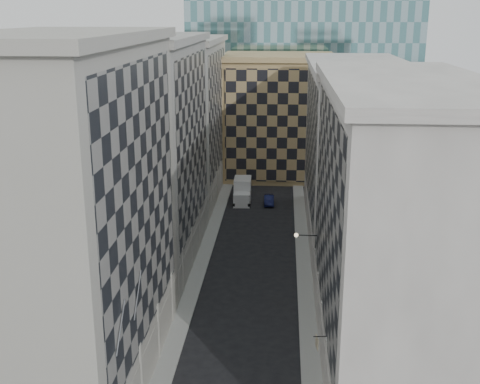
% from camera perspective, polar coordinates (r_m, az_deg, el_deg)
% --- Properties ---
extents(sidewalk_west, '(1.50, 100.00, 0.15)m').
position_cam_1_polar(sidewalk_west, '(61.01, -3.88, -7.27)').
color(sidewalk_west, '#999994').
rests_on(sidewalk_west, ground).
extents(sidewalk_east, '(1.50, 100.00, 0.15)m').
position_cam_1_polar(sidewalk_east, '(60.52, 6.10, -7.54)').
color(sidewalk_east, '#999994').
rests_on(sidewalk_east, ground).
extents(bldg_left_a, '(10.80, 22.80, 23.70)m').
position_cam_1_polar(bldg_left_a, '(40.83, -15.77, -2.46)').
color(bldg_left_a, '#A6A296').
rests_on(bldg_left_a, ground).
extents(bldg_left_b, '(10.80, 22.80, 22.70)m').
position_cam_1_polar(bldg_left_b, '(61.31, -8.92, 3.77)').
color(bldg_left_b, gray).
rests_on(bldg_left_b, ground).
extents(bldg_left_c, '(10.80, 22.80, 21.70)m').
position_cam_1_polar(bldg_left_c, '(82.57, -5.52, 6.83)').
color(bldg_left_c, '#A6A296').
rests_on(bldg_left_c, ground).
extents(bldg_right_a, '(10.80, 26.80, 20.70)m').
position_cam_1_polar(bldg_right_a, '(43.46, 14.56, -3.30)').
color(bldg_right_a, '#B0AAA2').
rests_on(bldg_right_a, ground).
extents(bldg_right_b, '(10.80, 28.80, 19.70)m').
position_cam_1_polar(bldg_right_b, '(69.31, 10.73, 3.91)').
color(bldg_right_b, '#B0AAA2').
rests_on(bldg_right_b, ground).
extents(tan_block, '(16.80, 14.80, 18.80)m').
position_cam_1_polar(tan_block, '(94.37, 3.61, 7.24)').
color(tan_block, tan).
rests_on(tan_block, ground).
extents(church_tower, '(7.20, 7.20, 51.50)m').
position_cam_1_polar(church_tower, '(107.29, 2.76, 17.77)').
color(church_tower, '#2A2420').
rests_on(church_tower, ground).
extents(flagpoles_left, '(0.10, 6.33, 2.33)m').
position_cam_1_polar(flagpoles_left, '(36.48, -10.43, -10.97)').
color(flagpoles_left, gray).
rests_on(flagpoles_left, ground).
extents(bracket_lamp, '(1.98, 0.36, 0.36)m').
position_cam_1_polar(bracket_lamp, '(52.61, 5.55, -4.09)').
color(bracket_lamp, black).
rests_on(bracket_lamp, ground).
extents(box_truck, '(2.44, 5.69, 3.09)m').
position_cam_1_polar(box_truck, '(81.85, 0.23, 0.00)').
color(box_truck, silver).
rests_on(box_truck, ground).
extents(dark_car, '(1.46, 3.81, 1.24)m').
position_cam_1_polar(dark_car, '(80.92, 2.76, -0.75)').
color(dark_car, '#10153D').
rests_on(dark_car, ground).
extents(shop_sign, '(0.91, 0.80, 0.89)m').
position_cam_1_polar(shop_sign, '(41.30, 7.33, -13.93)').
color(shop_sign, black).
rests_on(shop_sign, ground).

